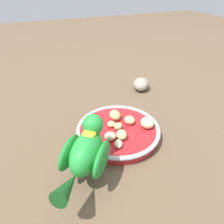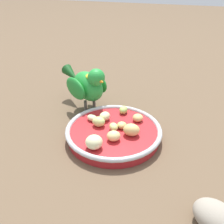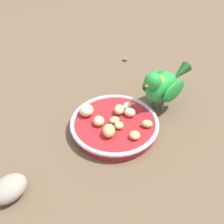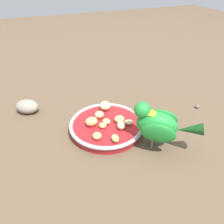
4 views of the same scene
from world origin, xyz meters
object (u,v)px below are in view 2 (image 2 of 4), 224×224
(apple_piece_4, at_px, (99,122))
(apple_piece_9, at_px, (94,142))
(apple_piece_7, at_px, (122,125))
(apple_piece_0, at_px, (114,127))
(rock_large, at_px, (216,217))
(apple_piece_1, at_px, (131,130))
(parrot, at_px, (87,84))
(apple_piece_6, at_px, (138,118))
(apple_piece_2, at_px, (114,136))
(feeding_bowl, at_px, (114,133))
(apple_piece_8, at_px, (123,110))
(apple_piece_3, at_px, (92,118))
(apple_piece_5, at_px, (105,116))

(apple_piece_4, xyz_separation_m, apple_piece_9, (0.01, -0.09, 0.00))
(apple_piece_4, relative_size, apple_piece_7, 1.34)
(apple_piece_9, bearing_deg, apple_piece_0, 71.70)
(apple_piece_4, xyz_separation_m, rock_large, (0.26, -0.22, -0.01))
(apple_piece_1, height_order, parrot, parrot)
(apple_piece_4, height_order, apple_piece_7, apple_piece_4)
(apple_piece_7, height_order, apple_piece_9, apple_piece_9)
(apple_piece_6, xyz_separation_m, apple_piece_9, (-0.08, -0.13, 0.01))
(apple_piece_4, bearing_deg, apple_piece_2, -44.81)
(feeding_bowl, relative_size, apple_piece_8, 8.30)
(feeding_bowl, relative_size, parrot, 1.37)
(apple_piece_3, bearing_deg, apple_piece_2, -43.56)
(apple_piece_8, bearing_deg, apple_piece_4, -121.81)
(apple_piece_0, height_order, apple_piece_2, apple_piece_2)
(apple_piece_4, bearing_deg, apple_piece_0, -13.49)
(parrot, bearing_deg, apple_piece_0, -10.34)
(parrot, bearing_deg, rock_large, -5.74)
(apple_piece_3, relative_size, apple_piece_4, 0.85)
(apple_piece_3, distance_m, apple_piece_9, 0.11)
(apple_piece_8, bearing_deg, feeding_bowl, -94.44)
(apple_piece_8, bearing_deg, apple_piece_2, -88.73)
(apple_piece_2, distance_m, apple_piece_8, 0.13)
(parrot, relative_size, rock_large, 2.06)
(apple_piece_7, bearing_deg, apple_piece_8, 98.59)
(apple_piece_1, bearing_deg, parrot, 138.48)
(feeding_bowl, distance_m, apple_piece_8, 0.09)
(rock_large, bearing_deg, apple_piece_0, 137.45)
(apple_piece_3, bearing_deg, rock_large, -39.30)
(apple_piece_5, height_order, apple_piece_8, apple_piece_5)
(apple_piece_5, bearing_deg, apple_piece_4, -104.60)
(apple_piece_2, bearing_deg, rock_large, -37.71)
(apple_piece_5, bearing_deg, apple_piece_7, -26.96)
(apple_piece_6, xyz_separation_m, parrot, (-0.16, 0.07, 0.05))
(apple_piece_3, height_order, rock_large, rock_large)
(apple_piece_2, xyz_separation_m, rock_large, (0.21, -0.17, -0.01))
(parrot, bearing_deg, apple_piece_4, -21.06)
(feeding_bowl, xyz_separation_m, apple_piece_8, (0.01, 0.09, 0.02))
(apple_piece_8, distance_m, rock_large, 0.36)
(apple_piece_3, height_order, apple_piece_9, apple_piece_9)
(apple_piece_0, bearing_deg, apple_piece_2, -76.49)
(apple_piece_1, bearing_deg, apple_piece_9, -136.39)
(apple_piece_0, height_order, apple_piece_3, apple_piece_0)
(feeding_bowl, height_order, apple_piece_6, apple_piece_6)
(apple_piece_0, relative_size, rock_large, 0.32)
(feeding_bowl, xyz_separation_m, apple_piece_0, (-0.00, -0.00, 0.02))
(apple_piece_3, distance_m, apple_piece_6, 0.12)
(apple_piece_7, xyz_separation_m, apple_piece_8, (-0.01, 0.07, 0.00))
(apple_piece_8, distance_m, parrot, 0.13)
(feeding_bowl, relative_size, rock_large, 2.82)
(apple_piece_3, height_order, parrot, parrot)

